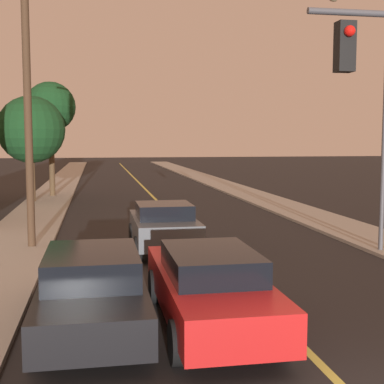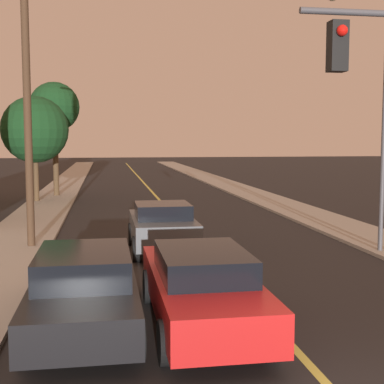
# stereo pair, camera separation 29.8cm
# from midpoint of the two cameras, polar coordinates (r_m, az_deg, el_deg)

# --- Properties ---
(road_surface) EXTENTS (9.61, 80.00, 0.01)m
(road_surface) POSITION_cam_midpoint_polar(r_m,az_deg,el_deg) (42.03, -5.74, 0.85)
(road_surface) COLOR black
(road_surface) RESTS_ON ground
(sidewalk_left) EXTENTS (2.50, 80.00, 0.12)m
(sidewalk_left) POSITION_cam_midpoint_polar(r_m,az_deg,el_deg) (42.00, -14.01, 0.78)
(sidewalk_left) COLOR #9E998E
(sidewalk_left) RESTS_ON ground
(sidewalk_right) EXTENTS (2.50, 80.00, 0.12)m
(sidewalk_right) POSITION_cam_midpoint_polar(r_m,az_deg,el_deg) (42.91, 2.34, 1.04)
(sidewalk_right) COLOR #9E998E
(sidewalk_right) RESTS_ON ground
(car_near_lane_front) EXTENTS (1.88, 5.14, 1.49)m
(car_near_lane_front) POSITION_cam_midpoint_polar(r_m,az_deg,el_deg) (9.98, 0.97, -9.94)
(car_near_lane_front) COLOR red
(car_near_lane_front) RESTS_ON ground
(car_near_lane_second) EXTENTS (1.97, 3.89, 1.54)m
(car_near_lane_second) POSITION_cam_midpoint_polar(r_m,az_deg,el_deg) (16.47, -3.55, -3.67)
(car_near_lane_second) COLOR #474C51
(car_near_lane_second) RESTS_ON ground
(car_outer_lane_front) EXTENTS (1.96, 5.06, 1.49)m
(car_outer_lane_front) POSITION_cam_midpoint_polar(r_m,az_deg,el_deg) (10.07, -11.41, -9.99)
(car_outer_lane_front) COLOR black
(car_outer_lane_front) RESTS_ON ground
(streetlamp_right) EXTENTS (1.97, 0.36, 7.67)m
(streetlamp_right) POSITION_cam_midpoint_polar(r_m,az_deg,el_deg) (16.88, 18.20, 10.55)
(streetlamp_right) COLOR #47474C
(streetlamp_right) RESTS_ON ground
(utility_pole_left) EXTENTS (1.60, 0.24, 8.68)m
(utility_pole_left) POSITION_cam_midpoint_polar(r_m,az_deg,el_deg) (17.45, -17.61, 9.15)
(utility_pole_left) COLOR #422D1E
(utility_pole_left) RESTS_ON ground
(tree_left_near) EXTENTS (2.95, 2.95, 6.77)m
(tree_left_near) POSITION_cam_midpoint_polar(r_m,az_deg,el_deg) (33.15, -15.12, 8.68)
(tree_left_near) COLOR #4C3823
(tree_left_near) RESTS_ON ground
(tree_left_far) EXTENTS (3.62, 3.62, 5.70)m
(tree_left_far) POSITION_cam_midpoint_polar(r_m,az_deg,el_deg) (30.34, -17.05, 6.37)
(tree_left_far) COLOR #4C3823
(tree_left_far) RESTS_ON ground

